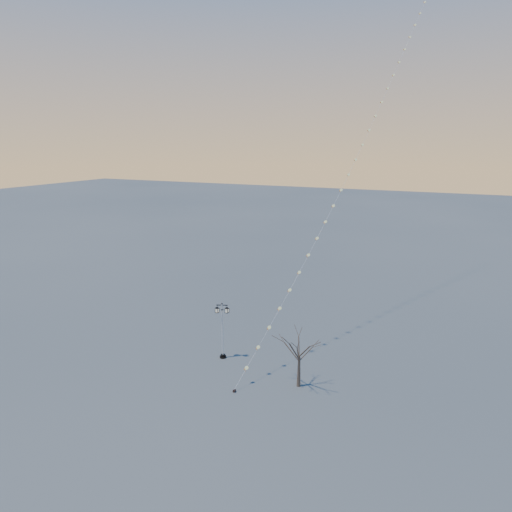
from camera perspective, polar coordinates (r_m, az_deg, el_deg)
The scene contains 4 objects.
ground at distance 36.78m, azimuth -4.61°, elevation -14.88°, with size 300.00×300.00×0.00m, color #535555.
street_lamp at distance 38.74m, azimuth -4.19°, elevation -8.88°, with size 1.18×0.72×4.88m.
bare_tree at distance 34.35m, azimuth 5.42°, elevation -11.24°, with size 2.71×2.71×4.50m.
kite_train at distance 47.21m, azimuth 12.38°, elevation 13.89°, with size 7.73×39.41×36.01m.
Camera 1 is at (16.12, -27.90, 17.73)m, focal length 32.23 mm.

